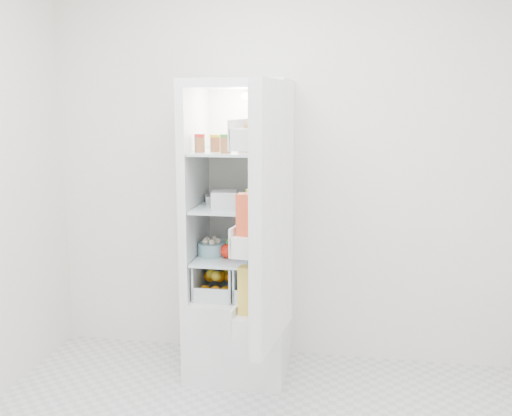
% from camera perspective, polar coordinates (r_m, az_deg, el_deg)
% --- Properties ---
extents(room_walls, '(3.02, 3.02, 2.61)m').
position_cam_1_polar(room_walls, '(2.18, -2.86, 8.55)').
color(room_walls, white).
rests_on(room_walls, ground).
extents(refrigerator, '(0.60, 0.60, 1.80)m').
position_cam_1_polar(refrigerator, '(3.58, -1.50, -5.78)').
color(refrigerator, silver).
rests_on(refrigerator, ground).
extents(shelf_low, '(0.49, 0.53, 0.01)m').
position_cam_1_polar(shelf_low, '(3.50, -1.71, -4.88)').
color(shelf_low, silver).
rests_on(shelf_low, refrigerator).
extents(shelf_mid, '(0.49, 0.53, 0.02)m').
position_cam_1_polar(shelf_mid, '(3.44, -1.73, 0.11)').
color(shelf_mid, silver).
rests_on(shelf_mid, refrigerator).
extents(shelf_top, '(0.49, 0.53, 0.02)m').
position_cam_1_polar(shelf_top, '(3.39, -1.76, 5.61)').
color(shelf_top, silver).
rests_on(shelf_top, refrigerator).
extents(crisper_left, '(0.23, 0.46, 0.22)m').
position_cam_1_polar(crisper_left, '(3.57, -3.64, -6.80)').
color(crisper_left, silver).
rests_on(crisper_left, refrigerator).
extents(crisper_right, '(0.23, 0.46, 0.22)m').
position_cam_1_polar(crisper_right, '(3.52, 0.28, -7.01)').
color(crisper_right, silver).
rests_on(crisper_right, refrigerator).
extents(condiment_jars, '(0.46, 0.16, 0.08)m').
position_cam_1_polar(condiment_jars, '(3.28, -2.16, 6.32)').
color(condiment_jars, '#B21919').
rests_on(condiment_jars, shelf_top).
extents(squeeze_bottle, '(0.05, 0.05, 0.16)m').
position_cam_1_polar(squeeze_bottle, '(3.32, 1.76, 6.99)').
color(squeeze_bottle, white).
rests_on(squeeze_bottle, shelf_top).
extents(tub_white, '(0.17, 0.17, 0.10)m').
position_cam_1_polar(tub_white, '(3.39, -3.19, 0.90)').
color(tub_white, silver).
rests_on(tub_white, shelf_mid).
extents(tub_cream, '(0.14, 0.14, 0.07)m').
position_cam_1_polar(tub_cream, '(3.42, -2.27, 0.78)').
color(tub_cream, white).
rests_on(tub_cream, shelf_mid).
extents(tin_red, '(0.11, 0.11, 0.06)m').
position_cam_1_polar(tin_red, '(3.20, -0.11, 0.03)').
color(tin_red, red).
rests_on(tin_red, shelf_mid).
extents(foil_tray, '(0.19, 0.17, 0.04)m').
position_cam_1_polar(foil_tray, '(3.59, -3.84, 0.98)').
color(foil_tray, silver).
rests_on(foil_tray, shelf_mid).
extents(tub_green, '(0.12, 0.17, 0.09)m').
position_cam_1_polar(tub_green, '(3.39, 0.86, 0.87)').
color(tub_green, '#3F8B56').
rests_on(tub_green, shelf_mid).
extents(red_cabbage, '(0.17, 0.17, 0.17)m').
position_cam_1_polar(red_cabbage, '(3.42, -0.83, -3.62)').
color(red_cabbage, '#55205D').
rests_on(red_cabbage, shelf_low).
extents(bell_pepper, '(0.09, 0.09, 0.09)m').
position_cam_1_polar(bell_pepper, '(3.43, -2.86, -4.32)').
color(bell_pepper, red).
rests_on(bell_pepper, shelf_low).
extents(mushroom_bowl, '(0.22, 0.22, 0.08)m').
position_cam_1_polar(mushroom_bowl, '(3.50, -4.45, -4.13)').
color(mushroom_bowl, '#7DACBA').
rests_on(mushroom_bowl, shelf_low).
extents(citrus_pile, '(0.20, 0.24, 0.16)m').
position_cam_1_polar(citrus_pile, '(3.52, -3.85, -7.33)').
color(citrus_pile, orange).
rests_on(citrus_pile, refrigerator).
extents(veg_pile, '(0.16, 0.30, 0.10)m').
position_cam_1_polar(veg_pile, '(3.53, 0.35, -7.76)').
color(veg_pile, '#23521B').
rests_on(veg_pile, refrigerator).
extents(fridge_door, '(0.24, 0.60, 1.30)m').
position_cam_1_polar(fridge_door, '(2.83, 1.16, -1.20)').
color(fridge_door, silver).
rests_on(fridge_door, refrigerator).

